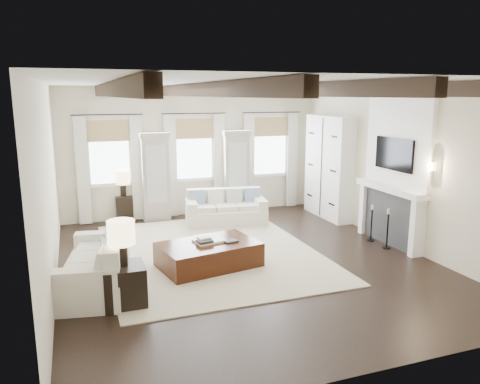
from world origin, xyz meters
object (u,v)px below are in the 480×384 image
object	(u,v)px
sofa_back	(226,210)
side_table_back	(124,208)
sofa_left	(99,266)
ottoman	(209,255)
side_table_front	(124,285)

from	to	relation	value
sofa_back	side_table_back	distance (m)	2.50
sofa_left	side_table_back	world-z (taller)	sofa_left
sofa_back	sofa_left	xyz separation A→B (m)	(-3.05, -2.91, 0.04)
sofa_left	side_table_back	bearing A→B (deg)	78.62
sofa_back	ottoman	xyz separation A→B (m)	(-1.17, -2.63, -0.10)
side_table_front	side_table_back	size ratio (longest dim) A/B	1.00
sofa_left	ottoman	bearing A→B (deg)	8.47
sofa_back	side_table_back	xyz separation A→B (m)	(-2.23, 1.14, -0.02)
side_table_front	sofa_left	bearing A→B (deg)	111.18
ottoman	side_table_back	bearing A→B (deg)	94.85
side_table_front	side_table_back	xyz separation A→B (m)	(0.52, 4.82, -0.00)
sofa_left	side_table_front	distance (m)	0.82
ottoman	side_table_front	xyz separation A→B (m)	(-1.58, -1.04, 0.08)
sofa_back	ottoman	size ratio (longest dim) A/B	1.17
sofa_left	side_table_back	xyz separation A→B (m)	(0.82, 4.05, -0.06)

